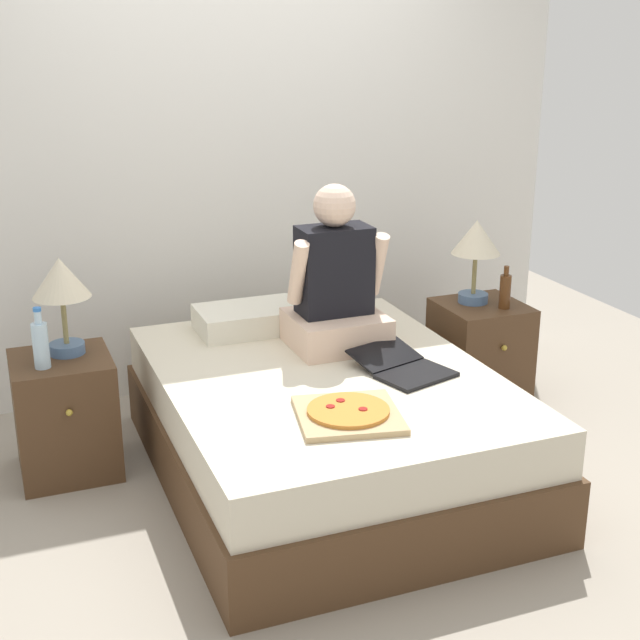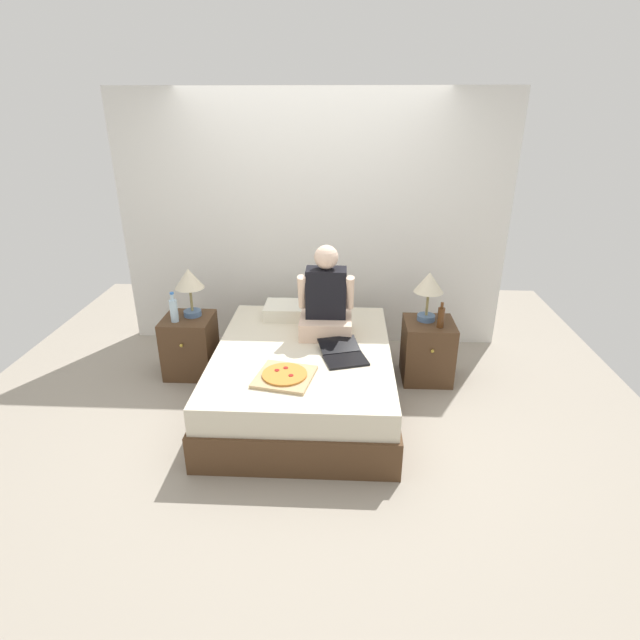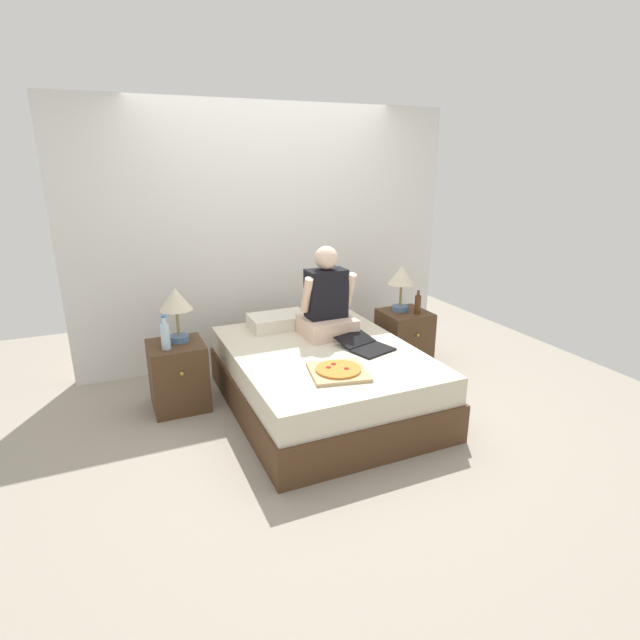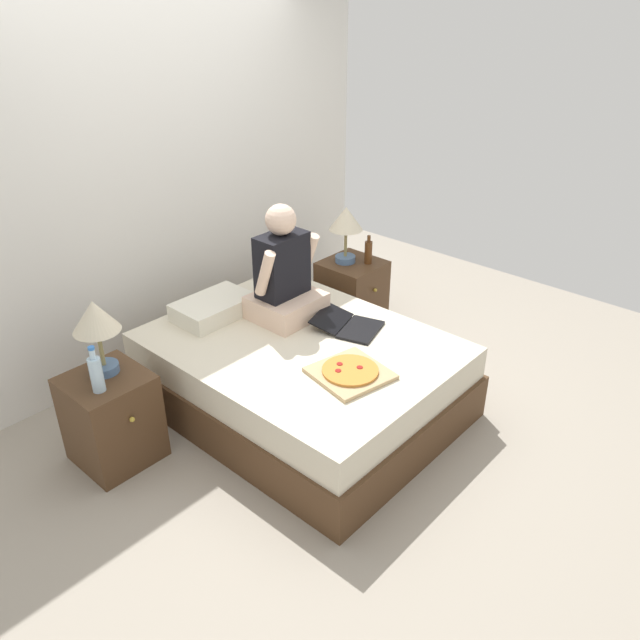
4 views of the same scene
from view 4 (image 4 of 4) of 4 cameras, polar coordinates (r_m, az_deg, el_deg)
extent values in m
plane|color=#9E9384|center=(4.23, -1.64, -7.88)|extent=(5.83, 5.83, 0.00)
cube|color=silver|center=(4.59, -14.11, 11.78)|extent=(3.83, 0.12, 2.50)
cube|color=#4C331E|center=(4.14, -1.66, -6.22)|extent=(1.46, 1.90, 0.30)
cube|color=beige|center=(4.00, -1.71, -3.21)|extent=(1.42, 1.85, 0.21)
cube|color=#4C331E|center=(3.86, -18.48, -8.51)|extent=(0.44, 0.44, 0.56)
sphere|color=gold|center=(3.62, -16.80, -8.70)|extent=(0.03, 0.03, 0.03)
cylinder|color=#4C6B93|center=(3.74, -19.08, -4.18)|extent=(0.16, 0.16, 0.05)
cylinder|color=olive|center=(3.68, -19.41, -2.41)|extent=(0.02, 0.02, 0.22)
cone|color=beige|center=(3.58, -19.92, 0.34)|extent=(0.26, 0.26, 0.18)
cylinder|color=silver|center=(3.55, -19.75, -4.74)|extent=(0.07, 0.07, 0.20)
cylinder|color=silver|center=(3.49, -20.10, -2.95)|extent=(0.03, 0.03, 0.06)
cylinder|color=blue|center=(3.47, -20.20, -2.43)|extent=(0.04, 0.04, 0.02)
cube|color=#4C331E|center=(5.06, 2.91, 2.38)|extent=(0.44, 0.44, 0.56)
sphere|color=gold|center=(4.89, 5.07, 2.73)|extent=(0.03, 0.03, 0.03)
cylinder|color=#4C6B93|center=(4.94, 2.32, 5.61)|extent=(0.16, 0.16, 0.05)
cylinder|color=olive|center=(4.89, 2.35, 7.06)|extent=(0.02, 0.02, 0.22)
cone|color=beige|center=(4.82, 2.40, 9.27)|extent=(0.26, 0.26, 0.18)
cylinder|color=#512D14|center=(4.91, 4.44, 6.17)|extent=(0.06, 0.06, 0.18)
cylinder|color=#512D14|center=(4.86, 4.49, 7.43)|extent=(0.03, 0.03, 0.05)
cube|color=silver|center=(4.27, -9.67, 1.12)|extent=(0.52, 0.34, 0.12)
cube|color=beige|center=(4.20, -3.08, 1.32)|extent=(0.44, 0.40, 0.16)
cube|color=black|center=(4.10, -3.48, 5.06)|extent=(0.34, 0.20, 0.42)
sphere|color=beige|center=(3.98, -3.61, 9.15)|extent=(0.20, 0.20, 0.20)
cylinder|color=beige|center=(3.93, -5.04, 4.27)|extent=(0.07, 0.18, 0.32)
cylinder|color=beige|center=(4.19, -1.06, 5.96)|extent=(0.07, 0.18, 0.32)
cube|color=black|center=(4.06, 3.75, -0.89)|extent=(0.37, 0.30, 0.02)
cube|color=black|center=(4.11, 1.09, 0.13)|extent=(0.36, 0.28, 0.06)
cube|color=tan|center=(3.61, 2.77, -4.89)|extent=(0.47, 0.47, 0.02)
cylinder|color=#CC7F33|center=(3.60, 2.78, -4.62)|extent=(0.33, 0.33, 0.02)
cylinder|color=maroon|center=(3.58, 1.67, -4.64)|extent=(0.04, 0.04, 0.00)
cylinder|color=maroon|center=(3.61, 3.66, -4.33)|extent=(0.04, 0.04, 0.00)
cylinder|color=maroon|center=(3.64, 1.81, -4.03)|extent=(0.04, 0.04, 0.00)
camera|label=1|loc=(1.60, 78.02, -14.69)|focal=50.00mm
camera|label=2|loc=(3.04, 67.66, 8.19)|focal=28.00mm
camera|label=3|loc=(1.50, 81.91, -18.80)|focal=28.00mm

